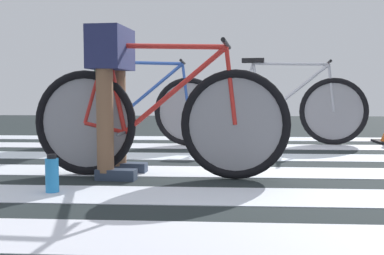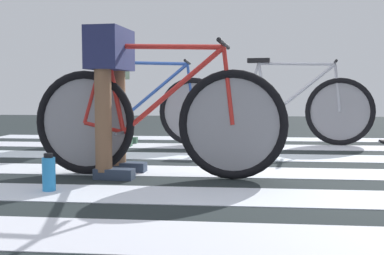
# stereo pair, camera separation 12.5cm
# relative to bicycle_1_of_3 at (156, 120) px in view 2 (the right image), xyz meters

# --- Properties ---
(ground) EXTENTS (18.00, 14.00, 0.02)m
(ground) POSITION_rel_bicycle_1_of_3_xyz_m (0.18, 0.68, -0.40)
(ground) COLOR #1E2627
(crosswalk_markings) EXTENTS (5.43, 4.25, 0.00)m
(crosswalk_markings) POSITION_rel_bicycle_1_of_3_xyz_m (0.19, 0.60, -0.38)
(crosswalk_markings) COLOR silver
(crosswalk_markings) RESTS_ON ground
(bicycle_1_of_3) EXTENTS (1.73, 0.52, 0.93)m
(bicycle_1_of_3) POSITION_rel_bicycle_1_of_3_xyz_m (0.00, 0.00, 0.00)
(bicycle_1_of_3) COLOR black
(bicycle_1_of_3) RESTS_ON ground
(cyclist_1_of_3) EXTENTS (0.34, 0.43, 1.00)m
(cyclist_1_of_3) POSITION_rel_bicycle_1_of_3_xyz_m (-0.31, 0.03, 0.26)
(cyclist_1_of_3) COLOR brown
(cyclist_1_of_3) RESTS_ON ground
(bicycle_2_of_3) EXTENTS (1.74, 0.52, 0.93)m
(bicycle_2_of_3) POSITION_rel_bicycle_1_of_3_xyz_m (-0.43, 1.78, 0.00)
(bicycle_2_of_3) COLOR black
(bicycle_2_of_3) RESTS_ON ground
(cyclist_2_of_3) EXTENTS (0.31, 0.41, 0.98)m
(cyclist_2_of_3) POSITION_rel_bicycle_1_of_3_xyz_m (-0.75, 1.78, 0.25)
(cyclist_2_of_3) COLOR beige
(cyclist_2_of_3) RESTS_ON ground
(bicycle_3_of_3) EXTENTS (1.72, 0.53, 0.93)m
(bicycle_3_of_3) POSITION_rel_bicycle_1_of_3_xyz_m (1.11, 2.04, 0.00)
(bicycle_3_of_3) COLOR black
(bicycle_3_of_3) RESTS_ON ground
(water_bottle) EXTENTS (0.07, 0.07, 0.22)m
(water_bottle) POSITION_rel_bicycle_1_of_3_xyz_m (-0.53, -0.51, -0.28)
(water_bottle) COLOR #2C90DC
(water_bottle) RESTS_ON ground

